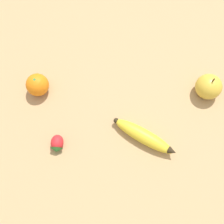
% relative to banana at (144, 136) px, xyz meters
% --- Properties ---
extents(ground_plane, '(3.00, 3.00, 0.00)m').
position_rel_banana_xyz_m(ground_plane, '(0.03, 0.12, -0.02)').
color(ground_plane, tan).
extents(banana, '(0.06, 0.20, 0.04)m').
position_rel_banana_xyz_m(banana, '(0.00, 0.00, 0.00)').
color(banana, yellow).
rests_on(banana, ground_plane).
extents(orange, '(0.07, 0.07, 0.07)m').
position_rel_banana_xyz_m(orange, '(0.02, 0.35, 0.01)').
color(orange, orange).
rests_on(orange, ground_plane).
extents(strawberry, '(0.06, 0.05, 0.04)m').
position_rel_banana_xyz_m(strawberry, '(-0.12, 0.22, -0.00)').
color(strawberry, red).
rests_on(strawberry, ground_plane).
extents(apple, '(0.08, 0.08, 0.08)m').
position_rel_banana_xyz_m(apple, '(0.22, -0.12, 0.02)').
color(apple, gold).
rests_on(apple, ground_plane).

